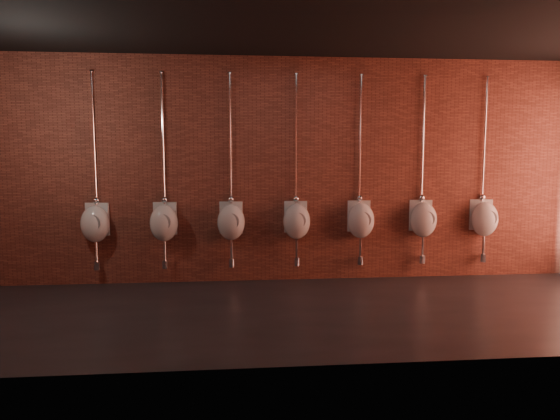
{
  "coord_description": "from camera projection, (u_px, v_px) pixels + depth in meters",
  "views": [
    {
      "loc": [
        -0.78,
        -5.63,
        1.85
      ],
      "look_at": [
        -0.19,
        0.9,
        1.1
      ],
      "focal_mm": 32.0,
      "sensor_mm": 36.0,
      "label": 1
    }
  ],
  "objects": [
    {
      "name": "ground",
      "position": [
        303.0,
        311.0,
        5.85
      ],
      "size": [
        8.5,
        8.5,
        0.0
      ],
      "primitive_type": "plane",
      "color": "black",
      "rests_on": "ground"
    },
    {
      "name": "room_shell",
      "position": [
        304.0,
        139.0,
        5.62
      ],
      "size": [
        8.54,
        3.04,
        3.22
      ],
      "color": "black",
      "rests_on": "ground"
    },
    {
      "name": "urinal_0",
      "position": [
        95.0,
        223.0,
        6.86
      ],
      "size": [
        0.44,
        0.39,
        2.72
      ],
      "color": "silver",
      "rests_on": "ground"
    },
    {
      "name": "urinal_1",
      "position": [
        164.0,
        222.0,
        6.94
      ],
      "size": [
        0.44,
        0.39,
        2.72
      ],
      "color": "silver",
      "rests_on": "ground"
    },
    {
      "name": "urinal_2",
      "position": [
        231.0,
        221.0,
        7.02
      ],
      "size": [
        0.44,
        0.39,
        2.72
      ],
      "color": "silver",
      "rests_on": "ground"
    },
    {
      "name": "urinal_3",
      "position": [
        297.0,
        220.0,
        7.11
      ],
      "size": [
        0.44,
        0.39,
        2.72
      ],
      "color": "silver",
      "rests_on": "ground"
    },
    {
      "name": "urinal_4",
      "position": [
        361.0,
        219.0,
        7.19
      ],
      "size": [
        0.44,
        0.39,
        2.72
      ],
      "color": "silver",
      "rests_on": "ground"
    },
    {
      "name": "urinal_5",
      "position": [
        423.0,
        219.0,
        7.27
      ],
      "size": [
        0.44,
        0.39,
        2.72
      ],
      "color": "silver",
      "rests_on": "ground"
    },
    {
      "name": "urinal_6",
      "position": [
        484.0,
        218.0,
        7.36
      ],
      "size": [
        0.44,
        0.39,
        2.72
      ],
      "color": "silver",
      "rests_on": "ground"
    }
  ]
}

